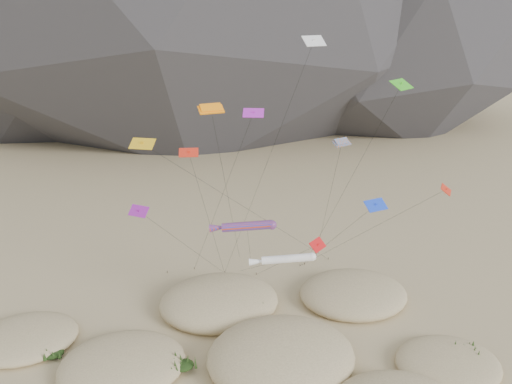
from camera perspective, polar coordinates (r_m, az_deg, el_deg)
dunes at (r=49.87m, az=-1.61°, el=-19.06°), size 51.04×34.48×4.51m
dune_grass at (r=49.43m, az=1.48°, el=-19.35°), size 44.33×29.45×1.56m
kite_stakes at (r=66.14m, az=-0.39°, el=-8.73°), size 21.74×3.03×0.30m
rainbow_tube_kite at (r=51.44m, az=-1.32°, el=-3.94°), size 6.88×13.26×11.98m
white_tube_kite at (r=50.60m, az=3.21°, el=-7.67°), size 6.76×14.40×9.30m
orange_parafoil at (r=48.85m, az=-5.11°, el=9.17°), size 5.90×13.73×23.71m
multi_parafoil at (r=48.61m, az=9.70°, el=5.26°), size 3.37×14.25×20.71m
delta_kites at (r=47.81m, az=4.46°, el=4.48°), size 30.94×20.45×29.88m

